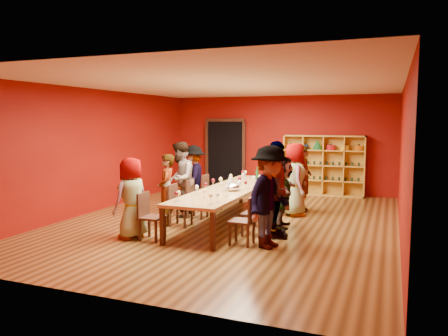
{
  "coord_description": "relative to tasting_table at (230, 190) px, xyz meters",
  "views": [
    {
      "loc": [
        3.31,
        -8.92,
        2.23
      ],
      "look_at": [
        -0.28,
        0.35,
        1.15
      ],
      "focal_mm": 35.0,
      "sensor_mm": 36.0,
      "label": 1
    }
  ],
  "objects": [
    {
      "name": "person_right_2",
      "position": [
        1.2,
        -0.07,
        0.05
      ],
      "size": [
        0.58,
        1.43,
        1.49
      ],
      "primitive_type": "imported",
      "rotation": [
        0.0,
        0.0,
        1.71
      ],
      "color": "pink",
      "rests_on": "ground"
    },
    {
      "name": "wine_bottle",
      "position": [
        0.13,
        1.63,
        0.18
      ],
      "size": [
        0.1,
        0.1,
        0.33
      ],
      "color": "#143817",
      "rests_on": "tasting_table"
    },
    {
      "name": "doorway",
      "position": [
        -1.8,
        4.43,
        0.42
      ],
      "size": [
        1.4,
        0.17,
        2.3
      ],
      "color": "black",
      "rests_on": "ground"
    },
    {
      "name": "wine_glass_18",
      "position": [
        -0.32,
        -1.05,
        0.2
      ],
      "size": [
        0.08,
        0.08,
        0.2
      ],
      "color": "silver",
      "rests_on": "tasting_table"
    },
    {
      "name": "wine_glass_3",
      "position": [
        -0.31,
        0.86,
        0.2
      ],
      "size": [
        0.08,
        0.08,
        0.2
      ],
      "color": "silver",
      "rests_on": "tasting_table"
    },
    {
      "name": "wine_glass_14",
      "position": [
        -0.27,
        1.88,
        0.18
      ],
      "size": [
        0.07,
        0.07,
        0.18
      ],
      "color": "silver",
      "rests_on": "tasting_table"
    },
    {
      "name": "spittoon_bowl",
      "position": [
        0.17,
        -0.32,
        0.13
      ],
      "size": [
        0.33,
        0.33,
        0.18
      ],
      "primitive_type": "ellipsoid",
      "color": "silver",
      "rests_on": "tasting_table"
    },
    {
      "name": "chair_person_right_4",
      "position": [
        0.91,
        1.74,
        -0.2
      ],
      "size": [
        0.42,
        0.42,
        0.89
      ],
      "color": "black",
      "rests_on": "ground"
    },
    {
      "name": "wine_glass_9",
      "position": [
        0.27,
        -0.86,
        0.19
      ],
      "size": [
        0.08,
        0.08,
        0.19
      ],
      "color": "silver",
      "rests_on": "tasting_table"
    },
    {
      "name": "wine_glass_12",
      "position": [
        -0.29,
        0.16,
        0.21
      ],
      "size": [
        0.09,
        0.09,
        0.21
      ],
      "color": "silver",
      "rests_on": "tasting_table"
    },
    {
      "name": "wine_glass_16",
      "position": [
        -0.37,
        -1.85,
        0.19
      ],
      "size": [
        0.07,
        0.07,
        0.19
      ],
      "color": "silver",
      "rests_on": "tasting_table"
    },
    {
      "name": "wine_glass_0",
      "position": [
        0.36,
        1.07,
        0.19
      ],
      "size": [
        0.08,
        0.08,
        0.19
      ],
      "color": "silver",
      "rests_on": "tasting_table"
    },
    {
      "name": "wine_glass_11",
      "position": [
        -0.27,
        -0.75,
        0.21
      ],
      "size": [
        0.09,
        0.09,
        0.22
      ],
      "color": "silver",
      "rests_on": "tasting_table"
    },
    {
      "name": "chair_person_left_3",
      "position": [
        -0.91,
        0.96,
        -0.2
      ],
      "size": [
        0.42,
        0.42,
        0.89
      ],
      "color": "black",
      "rests_on": "ground"
    },
    {
      "name": "person_left_0",
      "position": [
        -1.28,
        -1.94,
        0.07
      ],
      "size": [
        0.62,
        0.84,
        1.54
      ],
      "primitive_type": "imported",
      "rotation": [
        0.0,
        0.0,
        -1.87
      ],
      "color": "#5079A5",
      "rests_on": "ground"
    },
    {
      "name": "chair_person_right_0",
      "position": [
        0.91,
        -1.63,
        -0.2
      ],
      "size": [
        0.42,
        0.42,
        0.89
      ],
      "color": "black",
      "rests_on": "ground"
    },
    {
      "name": "wine_glass_1",
      "position": [
        -0.38,
        -0.07,
        0.2
      ],
      "size": [
        0.08,
        0.08,
        0.21
      ],
      "color": "silver",
      "rests_on": "tasting_table"
    },
    {
      "name": "wine_glass_4",
      "position": [
        0.35,
        1.94,
        0.2
      ],
      "size": [
        0.08,
        0.08,
        0.2
      ],
      "color": "silver",
      "rests_on": "tasting_table"
    },
    {
      "name": "wine_glass_19",
      "position": [
        0.3,
        0.77,
        0.2
      ],
      "size": [
        0.08,
        0.08,
        0.2
      ],
      "color": "silver",
      "rests_on": "tasting_table"
    },
    {
      "name": "wine_glass_10",
      "position": [
        -0.36,
        -1.77,
        0.19
      ],
      "size": [
        0.08,
        0.08,
        0.19
      ],
      "color": "silver",
      "rests_on": "tasting_table"
    },
    {
      "name": "carafe_b",
      "position": [
        0.11,
        -0.39,
        0.16
      ],
      "size": [
        0.11,
        0.11,
        0.23
      ],
      "color": "silver",
      "rests_on": "tasting_table"
    },
    {
      "name": "wine_glass_21",
      "position": [
        -0.34,
        0.97,
        0.18
      ],
      "size": [
        0.07,
        0.07,
        0.18
      ],
      "color": "silver",
      "rests_on": "tasting_table"
    },
    {
      "name": "person_right_0",
      "position": [
        1.34,
        -1.63,
        0.21
      ],
      "size": [
        0.77,
        1.25,
        1.81
      ],
      "primitive_type": "imported",
      "rotation": [
        0.0,
        0.0,
        1.3
      ],
      "color": "#131534",
      "rests_on": "ground"
    },
    {
      "name": "wine_glass_20",
      "position": [
        0.32,
        -1.85,
        0.2
      ],
      "size": [
        0.08,
        0.08,
        0.2
      ],
      "color": "silver",
      "rests_on": "tasting_table"
    },
    {
      "name": "wine_glass_17",
      "position": [
        -0.16,
        1.34,
        0.18
      ],
      "size": [
        0.07,
        0.07,
        0.18
      ],
      "color": "silver",
      "rests_on": "tasting_table"
    },
    {
      "name": "person_left_2",
      "position": [
        -1.27,
        0.08,
        0.18
      ],
      "size": [
        0.68,
        0.94,
        1.75
      ],
      "primitive_type": "imported",
      "rotation": [
        0.0,
        0.0,
        -1.29
      ],
      "color": "#C58493",
      "rests_on": "ground"
    },
    {
      "name": "chair_person_right_3",
      "position": [
        0.91,
        1.14,
        -0.2
      ],
      "size": [
        0.42,
        0.42,
        0.89
      ],
      "color": "black",
      "rests_on": "ground"
    },
    {
      "name": "wine_glass_13",
      "position": [
        -0.01,
        -1.35,
        0.18
      ],
      "size": [
        0.07,
        0.07,
        0.18
      ],
      "color": "silver",
      "rests_on": "tasting_table"
    },
    {
      "name": "room_shell",
      "position": [
        0.0,
        0.0,
        0.8
      ],
      "size": [
        7.1,
        9.1,
        3.04
      ],
      "color": "#533616",
      "rests_on": "ground"
    },
    {
      "name": "shelving_unit",
      "position": [
        1.4,
        4.32,
        0.28
      ],
      "size": [
        2.4,
        0.4,
        1.8
      ],
      "color": "gold",
      "rests_on": "ground"
    },
    {
      "name": "wine_glass_7",
      "position": [
        -0.26,
        1.63,
        0.21
      ],
      "size": [
        0.09,
        0.09,
        0.21
      ],
      "color": "silver",
      "rests_on": "tasting_table"
    },
    {
      "name": "wine_glass_8",
      "position": [
        0.27,
        -0.16,
        0.21
      ],
      "size": [
        0.09,
        0.09,
        0.22
      ],
      "color": "silver",
      "rests_on": "tasting_table"
    },
    {
      "name": "chair_person_right_1",
      "position": [
        0.91,
        -0.93,
        -0.2
      ],
      "size": [
        0.42,
        0.42,
        0.89
      ],
      "color": "black",
      "rests_on": "ground"
    },
    {
      "name": "wine_glass_23",
      "position": [
        0.34,
        1.68,
        0.21
      ],
      "size": [
        0.09,
        0.09,
        0.22
      ],
      "color": "silver",
      "rests_on": "tasting_table"
    },
    {
      "name": "chair_person_left_0",
      "position": [
        -0.91,
        -1.94,
        -0.2
      ],
      "size": [
        0.42,
        0.42,
        0.89
      ],
      "color": "black",
      "rests_on": "ground"
    },
    {
      "name": "chair_person_left_2",
      "position": [
        -0.91,
        0.08,
        -0.2
      ],
      "size": [
        0.42,
        0.42,
        0.89
      ],
      "color": "black",
      "rests_on": "ground"
    },
    {
      "name": "chair_person_left_1",
      "position": [
        -0.91,
        -0.77,
        -0.2
      ],
      "size": [
        0.42,
        0.42,
        0.89
      ],
      "color": "black",
      "rests_on": "ground"
    },
    {
      "name": "person_right_1",
      "position": [
        1.28,
        -0.93,
        0.23
      ],
      "size": [
        0.86,
        1.19,
        1.85
      ],
      "primitive_type": "imported",
      "rotation": [
        0.0,
        0.0,
        1.95
      ],
      "color": "silver",
      "rests_on": "ground"
    },
    {
      "name": "person_left_1",
      "position": [
        -1.17,
        -0.77,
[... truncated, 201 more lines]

